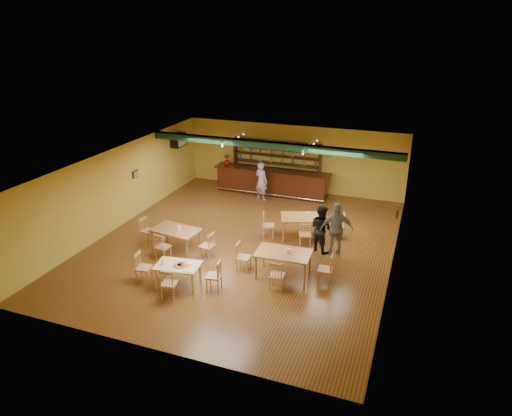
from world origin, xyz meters
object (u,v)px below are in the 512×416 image
at_px(near_table, 178,275).
at_px(patron_right_a, 321,228).
at_px(dining_table_b, 303,227).
at_px(bar_counter, 272,182).
at_px(dining_table_d, 283,264).
at_px(patron_bar, 261,181).
at_px(dining_table_c, 177,240).

height_order(near_table, patron_right_a, patron_right_a).
relative_size(dining_table_b, near_table, 1.27).
distance_m(bar_counter, dining_table_d, 7.33).
height_order(dining_table_d, patron_right_a, patron_right_a).
bearing_deg(patron_bar, dining_table_d, 135.58).
xyz_separation_m(bar_counter, dining_table_b, (2.52, -3.93, -0.16)).
distance_m(dining_table_c, patron_right_a, 4.88).
bearing_deg(dining_table_d, patron_right_a, 69.41).
bearing_deg(dining_table_c, patron_bar, 87.19).
distance_m(dining_table_c, patron_bar, 5.71).
xyz_separation_m(near_table, patron_right_a, (3.39, 3.67, 0.48)).
height_order(dining_table_b, dining_table_d, dining_table_d).
relative_size(dining_table_b, dining_table_d, 0.99).
distance_m(bar_counter, dining_table_b, 4.67).
xyz_separation_m(bar_counter, dining_table_d, (2.66, -6.83, -0.15)).
height_order(near_table, patron_bar, patron_bar).
bearing_deg(bar_counter, dining_table_d, -68.75).
xyz_separation_m(bar_counter, dining_table_c, (-1.24, -6.42, -0.17)).
xyz_separation_m(dining_table_c, dining_table_d, (3.90, -0.41, 0.02)).
height_order(dining_table_d, near_table, dining_table_d).
height_order(dining_table_c, near_table, dining_table_c).
bearing_deg(patron_bar, dining_table_c, 99.60).
bearing_deg(dining_table_b, dining_table_d, -106.52).
bearing_deg(bar_counter, dining_table_c, -100.96).
height_order(bar_counter, patron_right_a, patron_right_a).
relative_size(dining_table_b, patron_bar, 0.97).
distance_m(dining_table_b, near_table, 5.17).
bearing_deg(dining_table_d, near_table, -153.43).
xyz_separation_m(near_table, patron_bar, (-0.13, 7.57, 0.49)).
bearing_deg(patron_right_a, dining_table_c, 49.85).
bearing_deg(patron_right_a, bar_counter, -25.47).
height_order(dining_table_b, dining_table_c, dining_table_b).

